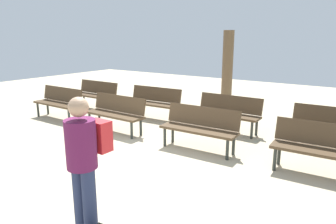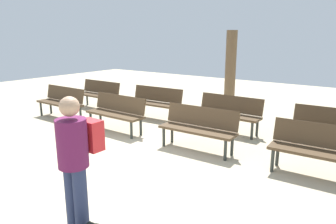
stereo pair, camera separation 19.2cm
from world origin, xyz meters
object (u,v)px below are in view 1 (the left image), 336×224
object	(u,v)px
bench_r1_c0	(96,93)
bench_r1_c1	(154,101)
bench_r0_c2	(200,126)
tree_2	(227,68)
bench_r0_c1	(116,111)
bench_r0_c3	(323,146)
bench_r0_c0	(59,101)
visitor_with_backpack	(85,159)
bench_r1_c3	(333,126)
bench_r1_c2	(228,111)

from	to	relation	value
bench_r1_c0	bench_r1_c1	size ratio (longest dim) A/B	0.99
bench_r0_c2	tree_2	distance (m)	4.63
bench_r0_c1	bench_r1_c1	xyz separation A→B (m)	(-0.01, 1.52, 0.00)
bench_r0_c3	tree_2	bearing A→B (deg)	128.01
bench_r0_c0	visitor_with_backpack	xyz separation A→B (m)	(4.77, -3.14, 0.43)
bench_r0_c2	visitor_with_backpack	size ratio (longest dim) A/B	0.98
tree_2	bench_r0_c3	bearing A→B (deg)	-49.34
bench_r1_c0	bench_r1_c3	distance (m)	6.78
bench_r0_c1	bench_r0_c3	size ratio (longest dim) A/B	0.99
bench_r0_c1	bench_r1_c3	xyz separation A→B (m)	(4.51, 1.57, 0.00)
bench_r1_c3	tree_2	distance (m)	4.67
tree_2	bench_r1_c0	bearing A→B (deg)	-136.47
bench_r1_c0	tree_2	distance (m)	4.41
bench_r0_c1	bench_r1_c0	bearing A→B (deg)	148.15
bench_r0_c2	bench_r1_c3	size ratio (longest dim) A/B	1.00
bench_r0_c1	bench_r0_c3	bearing A→B (deg)	2.28
bench_r1_c0	bench_r1_c2	distance (m)	4.50
bench_r1_c2	tree_2	xyz separation A→B (m)	(-1.34, 2.87, 0.73)
bench_r1_c0	bench_r1_c3	xyz separation A→B (m)	(6.78, 0.15, 0.00)
bench_r1_c1	bench_r0_c1	bearing A→B (deg)	-92.73
bench_r1_c0	bench_r0_c2	bearing A→B (deg)	-16.42
bench_r1_c2	visitor_with_backpack	bearing A→B (deg)	-85.75
bench_r0_c0	bench_r0_c1	distance (m)	2.18
bench_r0_c1	bench_r1_c3	distance (m)	4.78
bench_r0_c3	bench_r0_c0	bearing A→B (deg)	178.81
bench_r1_c2	visitor_with_backpack	world-z (taller)	visitor_with_backpack
bench_r0_c1	tree_2	size ratio (longest dim) A/B	0.65
tree_2	bench_r1_c1	bearing A→B (deg)	-107.14
bench_r1_c3	visitor_with_backpack	bearing A→B (deg)	-114.64
bench_r0_c0	bench_r1_c1	distance (m)	2.67
bench_r1_c1	bench_r1_c3	size ratio (longest dim) A/B	1.00
bench_r0_c2	bench_r0_c3	bearing A→B (deg)	-0.08
bench_r1_c2	visitor_with_backpack	size ratio (longest dim) A/B	0.97
bench_r0_c0	bench_r0_c2	bearing A→B (deg)	1.13
bench_r0_c2	visitor_with_backpack	world-z (taller)	visitor_with_backpack
bench_r1_c0	bench_r0_c0	bearing A→B (deg)	-86.43
visitor_with_backpack	bench_r1_c2	bearing A→B (deg)	-84.77
bench_r0_c0	bench_r1_c1	bearing A→B (deg)	35.37
bench_r1_c1	bench_r1_c2	size ratio (longest dim) A/B	1.01
bench_r1_c1	bench_r0_c0	bearing A→B (deg)	-147.79
tree_2	bench_r1_c2	bearing A→B (deg)	-64.93
tree_2	bench_r0_c2	bearing A→B (deg)	-72.24
bench_r0_c0	bench_r0_c3	size ratio (longest dim) A/B	0.99
bench_r0_c0	bench_r1_c3	world-z (taller)	same
bench_r1_c1	bench_r0_c2	bearing A→B (deg)	-35.58
bench_r0_c2	bench_r1_c3	world-z (taller)	same
bench_r1_c2	tree_2	size ratio (longest dim) A/B	0.65
bench_r1_c1	tree_2	world-z (taller)	tree_2
bench_r0_c0	bench_r1_c0	bearing A→B (deg)	93.41
bench_r1_c2	bench_r1_c0	bearing A→B (deg)	-178.56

